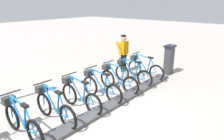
# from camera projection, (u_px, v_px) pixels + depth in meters

# --- Properties ---
(ground_plane) EXTENTS (60.00, 60.00, 0.00)m
(ground_plane) POSITION_uv_depth(u_px,v_px,m) (88.00, 119.00, 5.70)
(ground_plane) COLOR #AFA7A0
(dock_rail_base) EXTENTS (0.44, 8.77, 0.10)m
(dock_rail_base) POSITION_uv_depth(u_px,v_px,m) (88.00, 117.00, 5.68)
(dock_rail_base) COLOR #47474C
(dock_rail_base) RESTS_ON ground
(payment_kiosk) EXTENTS (0.36, 0.52, 1.28)m
(payment_kiosk) POSITION_uv_depth(u_px,v_px,m) (169.00, 59.00, 9.10)
(payment_kiosk) COLOR #38383D
(payment_kiosk) RESTS_ON ground
(bike_docked_0) EXTENTS (1.72, 0.54, 1.02)m
(bike_docked_0) POSITION_uv_depth(u_px,v_px,m) (144.00, 68.00, 8.71)
(bike_docked_0) COLOR black
(bike_docked_0) RESTS_ON ground
(bike_docked_1) EXTENTS (1.72, 0.54, 1.02)m
(bike_docked_1) POSITION_uv_depth(u_px,v_px,m) (131.00, 73.00, 8.06)
(bike_docked_1) COLOR black
(bike_docked_1) RESTS_ON ground
(bike_docked_2) EXTENTS (1.72, 0.54, 1.02)m
(bike_docked_2) POSITION_uv_depth(u_px,v_px,m) (117.00, 79.00, 7.42)
(bike_docked_2) COLOR black
(bike_docked_2) RESTS_ON ground
(bike_docked_3) EXTENTS (1.72, 0.54, 1.02)m
(bike_docked_3) POSITION_uv_depth(u_px,v_px,m) (100.00, 87.00, 6.77)
(bike_docked_3) COLOR black
(bike_docked_3) RESTS_ON ground
(bike_docked_4) EXTENTS (1.72, 0.54, 1.02)m
(bike_docked_4) POSITION_uv_depth(u_px,v_px,m) (79.00, 95.00, 6.13)
(bike_docked_4) COLOR black
(bike_docked_4) RESTS_ON ground
(bike_docked_5) EXTENTS (1.72, 0.54, 1.02)m
(bike_docked_5) POSITION_uv_depth(u_px,v_px,m) (53.00, 106.00, 5.48)
(bike_docked_5) COLOR black
(bike_docked_5) RESTS_ON ground
(bike_docked_6) EXTENTS (1.72, 0.54, 1.02)m
(bike_docked_6) POSITION_uv_depth(u_px,v_px,m) (21.00, 120.00, 4.84)
(bike_docked_6) COLOR black
(bike_docked_6) RESTS_ON ground
(worker_near_rack) EXTENTS (0.48, 0.65, 1.66)m
(worker_near_rack) POSITION_uv_depth(u_px,v_px,m) (124.00, 52.00, 9.31)
(worker_near_rack) COLOR white
(worker_near_rack) RESTS_ON ground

